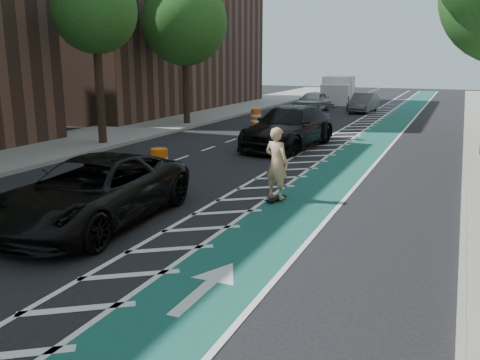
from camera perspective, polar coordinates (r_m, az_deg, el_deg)
The scene contains 18 objects.
ground at distance 12.55m, azimuth -10.46°, elevation -4.55°, with size 120.00×120.00×0.00m, color black.
bike_lane at distance 20.57m, azimuth 12.55°, elevation 2.45°, with size 2.00×90.00×0.01m, color #164F46.
buffer_strip at distance 20.89m, azimuth 8.52°, elevation 2.79°, with size 1.40×90.00×0.01m, color silver.
sidewalk_left at distance 25.94m, azimuth -15.70°, elevation 4.68°, with size 5.00×90.00×0.15m, color gray.
curb_right at distance 20.21m, azimuth 23.89°, elevation 1.62°, with size 0.12×90.00×0.16m, color gray.
curb_left at distance 24.47m, azimuth -11.23°, elevation 4.43°, with size 0.12×90.00×0.16m, color gray.
tree_l_c at distance 23.18m, azimuth -16.66°, elevation 17.77°, with size 4.20×4.20×7.90m.
tree_l_d at distance 29.78m, azimuth -6.33°, elevation 17.18°, with size 4.20×4.20×7.90m.
skateboard at distance 14.02m, azimuth 4.05°, elevation -2.08°, with size 0.42×0.78×0.10m.
skateboarder at distance 13.78m, azimuth 4.12°, elevation 1.92°, with size 0.71×0.47×1.96m, color #DBAA7B.
suv_near at distance 12.48m, azimuth -16.13°, elevation -1.21°, with size 2.61×5.67×1.58m, color black.
suv_far at distance 22.53m, azimuth 5.54°, elevation 5.94°, with size 2.49×6.13×1.78m, color black.
car_silver at distance 37.99m, azimuth 8.18°, elevation 8.73°, with size 1.76×4.38×1.49m, color #A3A4A9.
car_grey at distance 38.31m, azimuth 13.71°, elevation 8.44°, with size 1.46×4.17×1.38m, color #515055.
box_truck at distance 45.59m, azimuth 10.93°, elevation 9.80°, with size 3.06×5.73×2.28m.
barrel_a at distance 16.93m, azimuth -9.02°, elevation 1.81°, with size 0.71×0.71×0.96m.
barrel_b at distance 25.36m, azimuth 2.91°, elevation 5.77°, with size 0.66×0.66×0.90m.
barrel_c at distance 29.30m, azimuth 1.80°, elevation 6.94°, with size 0.75×0.75×1.02m.
Camera 1 is at (6.76, -9.85, 3.85)m, focal length 38.00 mm.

